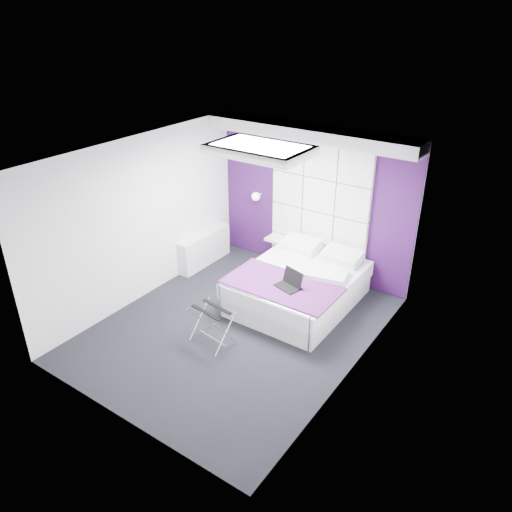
{
  "coord_description": "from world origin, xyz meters",
  "views": [
    {
      "loc": [
        3.7,
        -4.85,
        4.32
      ],
      "look_at": [
        0.11,
        0.35,
        1.08
      ],
      "focal_mm": 35.0,
      "sensor_mm": 36.0,
      "label": 1
    }
  ],
  "objects": [
    {
      "name": "soffit",
      "position": [
        0.0,
        1.95,
        2.5
      ],
      "size": [
        3.58,
        0.5,
        0.2
      ],
      "primitive_type": "cube",
      "color": "white",
      "rests_on": "wall_back"
    },
    {
      "name": "headboard",
      "position": [
        0.15,
        2.14,
        1.17
      ],
      "size": [
        1.8,
        0.08,
        2.3
      ],
      "primitive_type": null,
      "color": "silver",
      "rests_on": "wall_back"
    },
    {
      "name": "luggage_rack",
      "position": [
        -0.07,
        -0.47,
        0.27
      ],
      "size": [
        0.55,
        0.41,
        0.55
      ],
      "rotation": [
        0.0,
        0.0,
        -0.15
      ],
      "color": "silver",
      "rests_on": "floor"
    },
    {
      "name": "accent_wall",
      "position": [
        0.0,
        2.19,
        1.3
      ],
      "size": [
        3.58,
        0.02,
        2.58
      ],
      "primitive_type": "cube",
      "color": "#361045",
      "rests_on": "wall_back"
    },
    {
      "name": "ceiling",
      "position": [
        0.0,
        0.0,
        2.6
      ],
      "size": [
        4.4,
        4.4,
        0.0
      ],
      "primitive_type": "plane",
      "rotation": [
        3.14,
        0.0,
        0.0
      ],
      "color": "white",
      "rests_on": "wall_back"
    },
    {
      "name": "wall_right",
      "position": [
        1.8,
        0.0,
        1.3
      ],
      "size": [
        0.0,
        4.4,
        4.4
      ],
      "primitive_type": "plane",
      "rotation": [
        1.57,
        0.0,
        -1.57
      ],
      "color": "white",
      "rests_on": "floor"
    },
    {
      "name": "wall_lamp",
      "position": [
        -1.05,
        2.06,
        1.22
      ],
      "size": [
        0.15,
        0.15,
        0.15
      ],
      "primitive_type": "sphere",
      "color": "white",
      "rests_on": "wall_back"
    },
    {
      "name": "wall_left",
      "position": [
        -1.8,
        0.0,
        1.3
      ],
      "size": [
        0.0,
        4.4,
        4.4
      ],
      "primitive_type": "plane",
      "rotation": [
        1.57,
        0.0,
        1.57
      ],
      "color": "white",
      "rests_on": "floor"
    },
    {
      "name": "radiator",
      "position": [
        -1.69,
        1.3,
        0.3
      ],
      "size": [
        0.22,
        1.2,
        0.6
      ],
      "primitive_type": "cube",
      "color": "white",
      "rests_on": "floor"
    },
    {
      "name": "nightstand",
      "position": [
        -0.55,
        2.02,
        0.52
      ],
      "size": [
        0.43,
        0.33,
        0.05
      ],
      "primitive_type": "cube",
      "color": "white",
      "rests_on": "wall_back"
    },
    {
      "name": "wall_back",
      "position": [
        0.0,
        2.2,
        1.3
      ],
      "size": [
        3.6,
        0.0,
        3.6
      ],
      "primitive_type": "plane",
      "rotation": [
        1.57,
        0.0,
        0.0
      ],
      "color": "white",
      "rests_on": "floor"
    },
    {
      "name": "bed",
      "position": [
        0.4,
        1.12,
        0.3
      ],
      "size": [
        1.7,
        2.05,
        0.72
      ],
      "color": "white",
      "rests_on": "floor"
    },
    {
      "name": "laptop",
      "position": [
        0.51,
        0.63,
        0.64
      ],
      "size": [
        0.37,
        0.26,
        0.26
      ],
      "rotation": [
        0.0,
        0.0,
        -0.28
      ],
      "color": "black",
      "rests_on": "bed"
    },
    {
      "name": "floor",
      "position": [
        0.0,
        0.0,
        0.0
      ],
      "size": [
        4.4,
        4.4,
        0.0
      ],
      "primitive_type": "plane",
      "color": "black",
      "rests_on": "ground"
    },
    {
      "name": "skylight",
      "position": [
        0.0,
        0.6,
        2.55
      ],
      "size": [
        1.36,
        0.86,
        0.12
      ],
      "primitive_type": null,
      "color": "white",
      "rests_on": "ceiling"
    }
  ]
}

